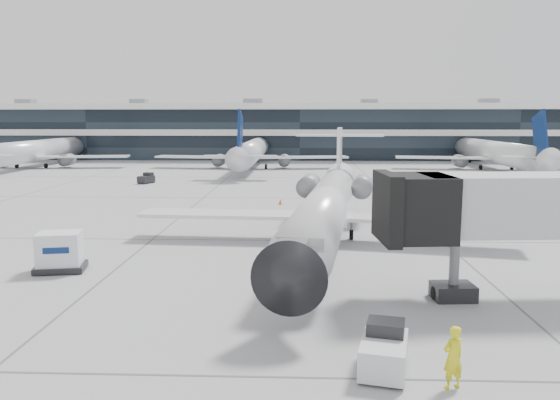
{
  "coord_description": "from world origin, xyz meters",
  "views": [
    {
      "loc": [
        0.28,
        -36.64,
        8.34
      ],
      "look_at": [
        -1.19,
        1.44,
        2.6
      ],
      "focal_mm": 35.0,
      "sensor_mm": 36.0,
      "label": 1
    }
  ],
  "objects_px": {
    "cargo_uld": "(60,252)",
    "baggage_tug": "(384,351)",
    "ramp_worker": "(453,357)",
    "regional_jet": "(327,205)"
  },
  "relations": [
    {
      "from": "ramp_worker",
      "to": "cargo_uld",
      "type": "distance_m",
      "value": 21.86
    },
    {
      "from": "regional_jet",
      "to": "ramp_worker",
      "type": "height_order",
      "value": "regional_jet"
    },
    {
      "from": "regional_jet",
      "to": "baggage_tug",
      "type": "bearing_deg",
      "value": -79.46
    },
    {
      "from": "ramp_worker",
      "to": "baggage_tug",
      "type": "relative_size",
      "value": 0.75
    },
    {
      "from": "baggage_tug",
      "to": "cargo_uld",
      "type": "xyz_separation_m",
      "value": [
        -15.99,
        11.4,
        0.36
      ]
    },
    {
      "from": "cargo_uld",
      "to": "baggage_tug",
      "type": "bearing_deg",
      "value": -46.64
    },
    {
      "from": "ramp_worker",
      "to": "baggage_tug",
      "type": "distance_m",
      "value": 2.26
    },
    {
      "from": "regional_jet",
      "to": "baggage_tug",
      "type": "relative_size",
      "value": 11.89
    },
    {
      "from": "regional_jet",
      "to": "cargo_uld",
      "type": "bearing_deg",
      "value": -145.94
    },
    {
      "from": "regional_jet",
      "to": "cargo_uld",
      "type": "relative_size",
      "value": 11.16
    }
  ]
}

